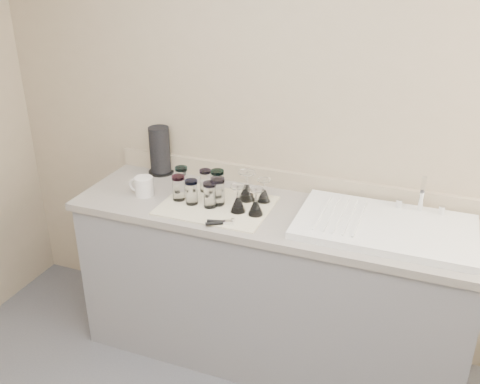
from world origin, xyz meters
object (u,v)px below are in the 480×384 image
at_px(tumbler_blue, 192,192).
at_px(goblet_front_right, 256,206).
at_px(tumbler_cyan, 205,180).
at_px(paper_towel_roll, 160,151).
at_px(sink_unit, 385,226).
at_px(tumbler_lavender, 218,191).
at_px(tumbler_teal, 182,178).
at_px(goblet_back_right, 264,194).
at_px(white_mug, 144,186).
at_px(goblet_back_left, 247,190).
at_px(can_opener, 220,222).
at_px(tumbler_extra, 210,195).
at_px(tumbler_purple, 218,182).
at_px(goblet_front_left, 238,203).
at_px(tumbler_magenta, 179,188).

height_order(tumbler_blue, goblet_front_right, goblet_front_right).
bearing_deg(tumbler_cyan, paper_towel_roll, 156.49).
bearing_deg(paper_towel_roll, tumbler_cyan, -23.51).
bearing_deg(sink_unit, paper_towel_roll, 169.96).
xyz_separation_m(sink_unit, tumbler_lavender, (-0.83, -0.05, 0.06)).
bearing_deg(tumbler_cyan, tumbler_teal, -165.26).
xyz_separation_m(tumbler_lavender, goblet_back_right, (0.21, 0.12, -0.03)).
distance_m(sink_unit, white_mug, 1.26).
xyz_separation_m(tumbler_cyan, goblet_back_left, (0.24, -0.02, -0.01)).
relative_size(goblet_back_right, paper_towel_roll, 0.45).
relative_size(tumbler_cyan, can_opener, 0.92).
bearing_deg(white_mug, tumbler_extra, -2.45).
distance_m(tumbler_cyan, goblet_back_left, 0.25).
height_order(tumbler_blue, goblet_back_right, tumbler_blue).
bearing_deg(tumbler_extra, tumbler_lavender, 57.53).
height_order(tumbler_purple, tumbler_blue, tumbler_purple).
distance_m(goblet_front_left, goblet_front_right, 0.09).
xyz_separation_m(tumbler_purple, goblet_front_left, (0.17, -0.14, -0.02)).
distance_m(can_opener, paper_towel_roll, 0.76).
relative_size(goblet_back_left, white_mug, 1.11).
bearing_deg(goblet_front_right, can_opener, -128.23).
distance_m(sink_unit, goblet_front_left, 0.72).
xyz_separation_m(tumbler_lavender, can_opener, (0.09, -0.19, -0.06)).
xyz_separation_m(tumbler_cyan, tumbler_magenta, (-0.08, -0.15, 0.01)).
bearing_deg(tumbler_extra, goblet_back_right, 33.70).
xyz_separation_m(tumbler_teal, can_opener, (0.35, -0.29, -0.06)).
relative_size(goblet_back_left, goblet_front_right, 1.15).
xyz_separation_m(tumbler_purple, tumbler_blue, (-0.08, -0.15, -0.00)).
distance_m(tumbler_purple, goblet_back_right, 0.26).
height_order(goblet_back_left, goblet_front_left, goblet_back_left).
bearing_deg(tumbler_cyan, goblet_back_right, -1.57).
xyz_separation_m(tumbler_teal, tumbler_purple, (0.21, 0.01, 0.00)).
bearing_deg(goblet_front_right, tumbler_blue, -179.35).
xyz_separation_m(tumbler_purple, white_mug, (-0.37, -0.13, -0.03)).
bearing_deg(tumbler_cyan, tumbler_blue, -90.40).
relative_size(tumbler_teal, can_opener, 0.99).
distance_m(tumbler_cyan, tumbler_lavender, 0.18).
bearing_deg(tumbler_extra, paper_towel_roll, 144.95).
relative_size(sink_unit, tumbler_teal, 6.18).
bearing_deg(tumbler_teal, paper_towel_roll, 140.93).
distance_m(tumbler_cyan, tumbler_magenta, 0.17).
distance_m(tumbler_lavender, white_mug, 0.42).
bearing_deg(white_mug, goblet_back_left, 13.46).
bearing_deg(can_opener, tumbler_blue, 145.68).
xyz_separation_m(tumbler_cyan, paper_towel_roll, (-0.36, 0.16, 0.07)).
xyz_separation_m(goblet_back_left, goblet_front_left, (0.01, -0.14, -0.01)).
bearing_deg(tumbler_blue, tumbler_purple, 60.96).
xyz_separation_m(sink_unit, goblet_front_left, (-0.71, -0.08, 0.04)).
relative_size(tumbler_purple, tumbler_extra, 1.04).
bearing_deg(tumbler_lavender, goblet_front_left, -16.84).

